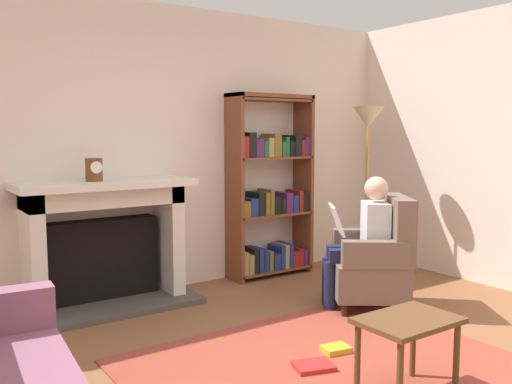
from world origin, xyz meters
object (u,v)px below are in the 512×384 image
Objects in this scene: bookshelf at (270,191)px; armchair_reading at (377,259)px; fireplace at (105,240)px; floor_lamp at (368,133)px; side_table at (408,331)px; mantel_clock at (94,170)px; seated_reader at (363,237)px.

bookshelf reaches higher than armchair_reading.
floor_lamp is at bearing -10.62° from fireplace.
fireplace is at bearing 108.10° from side_table.
mantel_clock is at bearing 110.90° from side_table.
floor_lamp reaches higher than seated_reader.
mantel_clock is 2.50m from armchair_reading.
bookshelf is at bearing -140.12° from armchair_reading.
floor_lamp is at bearing -8.18° from mantel_clock.
fireplace is 1.55× the size of armchair_reading.
armchair_reading is 0.85× the size of seated_reader.
fireplace reaches higher than armchair_reading.
fireplace is 1.32× the size of seated_reader.
fireplace is at bearing -90.41° from seated_reader.
side_table is at bearing -109.71° from bookshelf.
fireplace is 0.85× the size of floor_lamp.
bookshelf is at bearing 148.58° from floor_lamp.
mantel_clock is at bearing 171.82° from floor_lamp.
side_table is at bearing -69.10° from mantel_clock.
bookshelf is 2.84m from side_table.
armchair_reading is 1.73× the size of side_table.
mantel_clock is at bearing -135.70° from fireplace.
mantel_clock is 0.11× the size of floor_lamp.
side_table is (-0.94, -2.63, -0.50)m from bookshelf.
side_table is (0.85, -2.60, -0.19)m from fireplace.
seated_reader is (1.81, -1.30, 0.04)m from fireplace.
floor_lamp is (1.82, 2.10, 1.11)m from side_table.
side_table is at bearing -1.21° from seated_reader.
bookshelf reaches higher than fireplace.
seated_reader is 1.63m from side_table.
bookshelf is 3.39× the size of side_table.
floor_lamp is (0.87, -0.53, 0.61)m from bookshelf.
seated_reader is at bearing -32.03° from mantel_clock.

